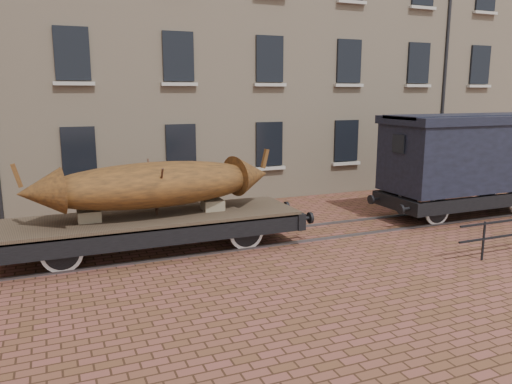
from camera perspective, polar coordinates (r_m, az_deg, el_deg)
name	(u,v)px	position (r m, az deg, el deg)	size (l,w,h in m)	color
ground	(306,234)	(15.06, 5.71, -4.80)	(90.00, 90.00, 0.00)	brown
warehouse_cream	(265,32)	(24.94, 1.02, 17.84)	(40.00, 10.19, 14.00)	tan
rail_track	(306,233)	(15.05, 5.71, -4.69)	(30.00, 1.52, 0.06)	#59595E
flatcar_wagon	(154,223)	(13.37, -11.55, -3.48)	(8.53, 2.31, 1.29)	#463828
iron_boat	(156,184)	(13.16, -11.40, 0.87)	(6.66, 2.31, 1.59)	brown
goods_van	(468,153)	(18.33, 23.06, 4.14)	(6.67, 2.43, 3.45)	black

